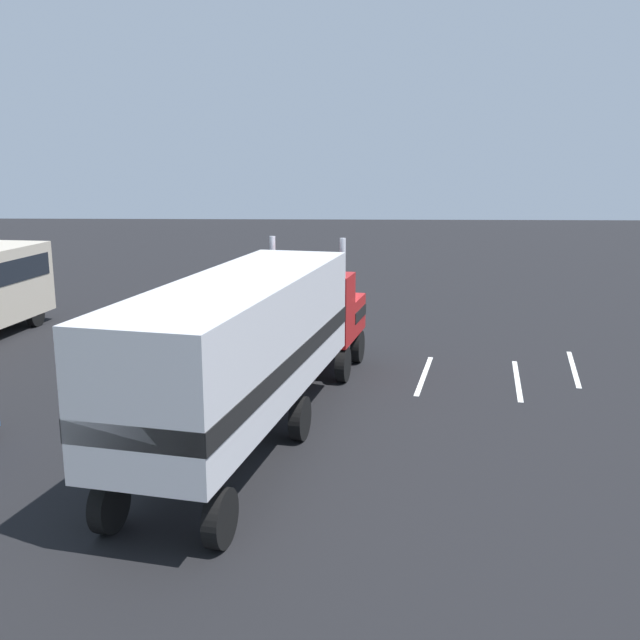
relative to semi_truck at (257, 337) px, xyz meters
name	(u,v)px	position (x,y,z in m)	size (l,w,h in m)	color
ground_plane	(317,365)	(6.31, -1.22, -2.52)	(120.00, 120.00, 0.00)	black
lane_stripe_near	(424,375)	(5.24, -4.72, -2.52)	(4.40, 0.16, 0.01)	silver
lane_stripe_mid	(517,380)	(4.80, -7.59, -2.52)	(4.40, 0.16, 0.01)	silver
lane_stripe_far	(574,369)	(6.15, -9.76, -2.52)	(4.40, 0.16, 0.01)	silver
semi_truck	(257,337)	(0.00, 0.00, 0.00)	(14.36, 5.52, 4.50)	#B21919
person_bystander	(140,410)	(-0.84, 2.77, -1.63)	(0.34, 0.47, 1.63)	#2D3347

